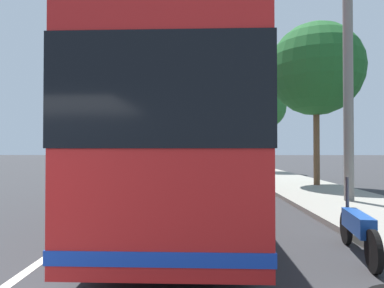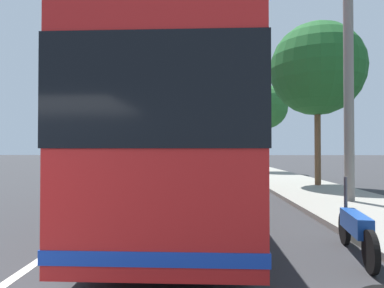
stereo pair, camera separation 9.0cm
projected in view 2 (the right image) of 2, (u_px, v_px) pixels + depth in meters
name	position (u px, v px, depth m)	size (l,w,h in m)	color
sidewalk_curb	(341.00, 200.00, 11.10)	(110.00, 3.60, 0.14)	gray
lane_divider_line	(125.00, 202.00, 11.29)	(110.00, 0.16, 0.01)	silver
coach_bus	(187.00, 140.00, 9.54)	(12.11, 2.69, 3.59)	red
motorcycle_by_tree	(356.00, 229.00, 5.49)	(2.09, 0.44, 1.26)	black
car_oncoming	(202.00, 163.00, 26.22)	(4.73, 2.07, 1.52)	red
car_ahead_same_lane	(139.00, 162.00, 27.87)	(4.54, 1.81, 1.56)	red
car_far_distant	(197.00, 157.00, 45.43)	(4.52, 1.97, 1.47)	silver
car_side_street	(192.00, 160.00, 35.12)	(4.39, 2.01, 1.46)	gray
roadside_tree_mid_block	(317.00, 69.00, 15.46)	(4.27, 4.27, 7.62)	brown
roadside_tree_far_block	(266.00, 107.00, 25.09)	(3.25, 3.25, 6.58)	brown
utility_pole	(349.00, 71.00, 10.64)	(0.30, 0.30, 8.48)	slate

